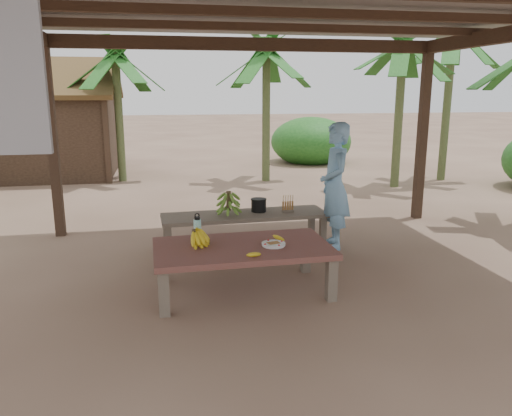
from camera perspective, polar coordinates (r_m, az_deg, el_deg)
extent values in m
plane|color=brown|center=(5.64, 3.48, -8.09)|extent=(80.00, 80.00, 0.00)
cube|color=black|center=(7.57, -22.22, 6.98)|extent=(0.13, 0.13, 2.70)
cube|color=black|center=(8.48, 18.47, 7.85)|extent=(0.13, 0.13, 2.70)
cube|color=black|center=(7.53, -0.72, 18.21)|extent=(5.80, 0.14, 0.18)
cube|color=slate|center=(5.32, 3.95, 22.64)|extent=(6.60, 5.60, 0.06)
cube|color=brown|center=(4.76, -10.48, -9.58)|extent=(0.10, 0.10, 0.44)
cube|color=brown|center=(5.06, 8.62, -8.11)|extent=(0.10, 0.10, 0.44)
cube|color=brown|center=(5.54, -10.78, -6.26)|extent=(0.10, 0.10, 0.44)
cube|color=brown|center=(5.80, 5.69, -5.19)|extent=(0.10, 0.10, 0.44)
cube|color=maroon|center=(5.14, -1.57, -4.63)|extent=(1.82, 1.04, 0.06)
cube|color=brown|center=(6.38, -9.97, -3.81)|extent=(0.08, 0.08, 0.40)
cube|color=brown|center=(6.80, 7.65, -2.66)|extent=(0.08, 0.08, 0.40)
cube|color=brown|center=(6.82, -10.21, -2.70)|extent=(0.08, 0.08, 0.40)
cube|color=brown|center=(7.21, 6.35, -1.69)|extent=(0.08, 0.08, 0.40)
cube|color=brown|center=(6.67, -1.31, -0.85)|extent=(2.22, 0.70, 0.05)
cylinder|color=white|center=(5.12, 2.01, -4.30)|extent=(0.23, 0.23, 0.01)
cylinder|color=white|center=(5.11, 2.02, -4.13)|extent=(0.25, 0.25, 0.02)
cube|color=brown|center=(5.11, 2.02, -4.06)|extent=(0.14, 0.11, 0.02)
ellipsoid|color=yellow|center=(4.79, -0.26, -5.34)|extent=(0.18, 0.12, 0.04)
ellipsoid|color=yellow|center=(5.32, 2.59, -3.43)|extent=(0.14, 0.16, 0.04)
cylinder|color=#43D1C7|center=(5.31, -6.71, -2.52)|extent=(0.08, 0.08, 0.23)
cylinder|color=black|center=(5.27, -6.74, -1.16)|extent=(0.06, 0.06, 0.03)
torus|color=black|center=(5.27, -6.75, -0.85)|extent=(0.05, 0.01, 0.05)
cylinder|color=black|center=(6.76, 0.31, 0.30)|extent=(0.20, 0.20, 0.17)
imported|color=#6B9ECA|center=(6.62, 9.00, 2.49)|extent=(0.45, 0.64, 1.66)
cube|color=black|center=(13.51, -24.59, 7.61)|extent=(4.00, 3.00, 2.00)
cube|color=brown|center=(12.65, -26.10, 13.31)|extent=(4.40, 1.73, 1.00)
cube|color=brown|center=(14.30, -24.32, 13.32)|extent=(4.40, 1.73, 1.00)
cylinder|color=#596638|center=(11.18, 15.99, 10.11)|extent=(0.18, 0.18, 3.07)
cylinder|color=#596638|center=(11.53, 1.17, 10.41)|extent=(0.18, 0.18, 2.96)
cylinder|color=#596638|center=(11.91, -15.38, 9.85)|extent=(0.18, 0.18, 2.88)
cylinder|color=#596638|center=(12.43, 20.97, 10.75)|extent=(0.18, 0.18, 3.39)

